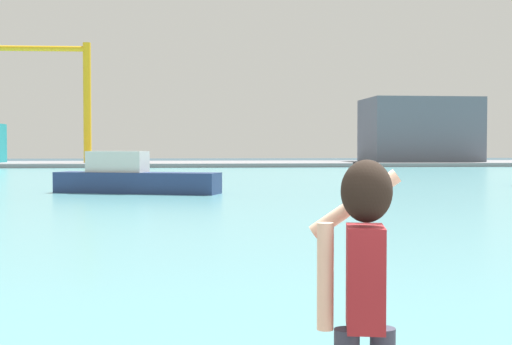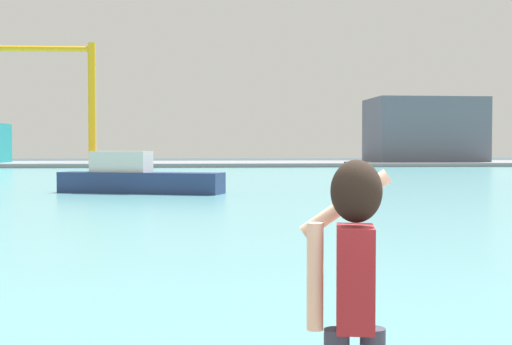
{
  "view_description": "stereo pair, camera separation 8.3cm",
  "coord_description": "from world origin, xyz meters",
  "px_view_note": "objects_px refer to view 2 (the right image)",
  "views": [
    {
      "loc": [
        -1.83,
        -3.85,
        2.44
      ],
      "look_at": [
        -0.63,
        7.48,
        2.04
      ],
      "focal_mm": 49.48,
      "sensor_mm": 36.0,
      "label": 1
    },
    {
      "loc": [
        -1.75,
        -3.86,
        2.44
      ],
      "look_at": [
        -0.63,
        7.48,
        2.04
      ],
      "focal_mm": 49.48,
      "sensor_mm": 36.0,
      "label": 2
    }
  ],
  "objects_px": {
    "warehouse_right": "(424,130)",
    "boat_moored": "(137,178)",
    "person_photographer": "(353,284)",
    "port_crane": "(75,86)"
  },
  "relations": [
    {
      "from": "person_photographer",
      "to": "port_crane",
      "type": "relative_size",
      "value": 0.11
    },
    {
      "from": "warehouse_right",
      "to": "port_crane",
      "type": "distance_m",
      "value": 47.85
    },
    {
      "from": "boat_moored",
      "to": "warehouse_right",
      "type": "bearing_deg",
      "value": 78.12
    },
    {
      "from": "person_photographer",
      "to": "warehouse_right",
      "type": "relative_size",
      "value": 0.11
    },
    {
      "from": "warehouse_right",
      "to": "boat_moored",
      "type": "bearing_deg",
      "value": -121.69
    },
    {
      "from": "warehouse_right",
      "to": "port_crane",
      "type": "height_order",
      "value": "port_crane"
    },
    {
      "from": "boat_moored",
      "to": "warehouse_right",
      "type": "relative_size",
      "value": 0.59
    },
    {
      "from": "person_photographer",
      "to": "port_crane",
      "type": "distance_m",
      "value": 90.53
    },
    {
      "from": "person_photographer",
      "to": "port_crane",
      "type": "xyz_separation_m",
      "value": [
        -15.09,
        88.85,
        8.61
      ]
    },
    {
      "from": "person_photographer",
      "to": "port_crane",
      "type": "height_order",
      "value": "port_crane"
    }
  ]
}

